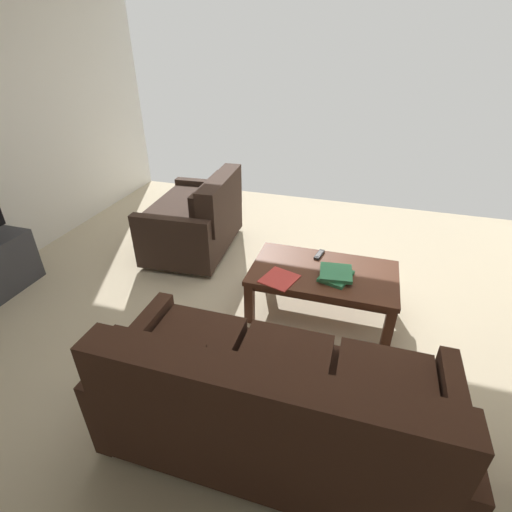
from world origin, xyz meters
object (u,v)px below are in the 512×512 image
book_stack (336,274)px  tv_remote (319,255)px  loveseat_near (197,219)px  coffee_table (323,278)px  sofa_main (273,405)px  loose_magazine (279,279)px

book_stack → tv_remote: 0.35m
loveseat_near → coffee_table: 1.59m
sofa_main → loose_magazine: 1.12m
book_stack → loose_magazine: bearing=19.9°
sofa_main → loose_magazine: sofa_main is taller
coffee_table → book_stack: (-0.10, 0.07, 0.09)m
coffee_table → book_stack: bearing=146.7°
loveseat_near → book_stack: (-1.52, 0.77, 0.07)m
loveseat_near → loose_magazine: loveseat_near is taller
sofa_main → tv_remote: bearing=-90.1°
sofa_main → book_stack: sofa_main is taller
loveseat_near → loose_magazine: 1.44m
loose_magazine → coffee_table: bearing=51.9°
loose_magazine → book_stack: bearing=37.1°
book_stack → tv_remote: (0.17, -0.30, -0.02)m
sofa_main → loveseat_near: bearing=-56.1°
loveseat_near → coffee_table: bearing=153.8°
sofa_main → loveseat_near: sofa_main is taller
book_stack → loose_magazine: size_ratio=1.19×
sofa_main → tv_remote: size_ratio=11.04×
loose_magazine → loveseat_near: bearing=157.7°
book_stack → tv_remote: bearing=-60.0°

